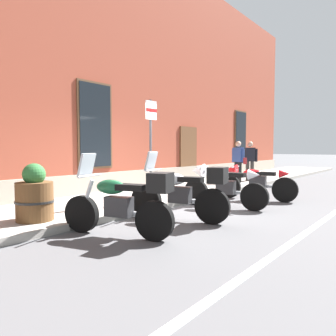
{
  "coord_description": "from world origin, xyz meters",
  "views": [
    {
      "loc": [
        -5.88,
        -4.74,
        1.44
      ],
      "look_at": [
        -0.27,
        -0.18,
        0.99
      ],
      "focal_mm": 33.96,
      "sensor_mm": 36.0,
      "label": 1
    }
  ],
  "objects_px": {
    "motorcycle_red_sport": "(253,180)",
    "parking_sign": "(151,136)",
    "motorcycle_white_sport": "(221,184)",
    "motorcycle_silver_touring": "(183,192)",
    "pedestrian_blue_top": "(238,160)",
    "barrel_planter": "(35,197)",
    "pedestrian_dark_jacket": "(250,159)",
    "motorcycle_green_touring": "(122,202)"
  },
  "relations": [
    {
      "from": "motorcycle_silver_touring",
      "to": "motorcycle_white_sport",
      "type": "xyz_separation_m",
      "value": [
        1.74,
        0.14,
        0.0
      ]
    },
    {
      "from": "motorcycle_red_sport",
      "to": "pedestrian_dark_jacket",
      "type": "xyz_separation_m",
      "value": [
        3.58,
        1.75,
        0.46
      ]
    },
    {
      "from": "motorcycle_red_sport",
      "to": "barrel_planter",
      "type": "relative_size",
      "value": 2.13
    },
    {
      "from": "motorcycle_green_touring",
      "to": "parking_sign",
      "type": "relative_size",
      "value": 0.8
    },
    {
      "from": "parking_sign",
      "to": "motorcycle_white_sport",
      "type": "bearing_deg",
      "value": -48.7
    },
    {
      "from": "motorcycle_green_touring",
      "to": "motorcycle_silver_touring",
      "type": "xyz_separation_m",
      "value": [
        1.53,
        -0.08,
        0.0
      ]
    },
    {
      "from": "motorcycle_green_touring",
      "to": "barrel_planter",
      "type": "relative_size",
      "value": 1.89
    },
    {
      "from": "motorcycle_green_touring",
      "to": "pedestrian_dark_jacket",
      "type": "bearing_deg",
      "value": 11.35
    },
    {
      "from": "pedestrian_dark_jacket",
      "to": "parking_sign",
      "type": "relative_size",
      "value": 0.64
    },
    {
      "from": "motorcycle_red_sport",
      "to": "parking_sign",
      "type": "xyz_separation_m",
      "value": [
        -2.69,
        1.39,
        1.18
      ]
    },
    {
      "from": "motorcycle_silver_touring",
      "to": "pedestrian_dark_jacket",
      "type": "xyz_separation_m",
      "value": [
        6.89,
        1.77,
        0.44
      ]
    },
    {
      "from": "pedestrian_dark_jacket",
      "to": "motorcycle_silver_touring",
      "type": "bearing_deg",
      "value": -165.61
    },
    {
      "from": "pedestrian_dark_jacket",
      "to": "barrel_planter",
      "type": "xyz_separation_m",
      "value": [
        -9.01,
        -0.02,
        -0.44
      ]
    },
    {
      "from": "pedestrian_dark_jacket",
      "to": "barrel_planter",
      "type": "bearing_deg",
      "value": -179.86
    },
    {
      "from": "motorcycle_red_sport",
      "to": "parking_sign",
      "type": "relative_size",
      "value": 0.9
    },
    {
      "from": "motorcycle_white_sport",
      "to": "motorcycle_green_touring",
      "type": "bearing_deg",
      "value": -178.92
    },
    {
      "from": "motorcycle_white_sport",
      "to": "pedestrian_blue_top",
      "type": "relative_size",
      "value": 1.37
    },
    {
      "from": "motorcycle_white_sport",
      "to": "pedestrian_dark_jacket",
      "type": "bearing_deg",
      "value": 17.55
    },
    {
      "from": "motorcycle_green_touring",
      "to": "motorcycle_silver_touring",
      "type": "distance_m",
      "value": 1.54
    },
    {
      "from": "motorcycle_silver_touring",
      "to": "parking_sign",
      "type": "bearing_deg",
      "value": 66.13
    },
    {
      "from": "motorcycle_red_sport",
      "to": "pedestrian_blue_top",
      "type": "bearing_deg",
      "value": 33.72
    },
    {
      "from": "motorcycle_white_sport",
      "to": "pedestrian_blue_top",
      "type": "bearing_deg",
      "value": 21.65
    },
    {
      "from": "pedestrian_blue_top",
      "to": "barrel_planter",
      "type": "xyz_separation_m",
      "value": [
        -8.19,
        -0.11,
        -0.44
      ]
    },
    {
      "from": "pedestrian_dark_jacket",
      "to": "motorcycle_red_sport",
      "type": "bearing_deg",
      "value": -153.92
    },
    {
      "from": "motorcycle_green_touring",
      "to": "pedestrian_blue_top",
      "type": "distance_m",
      "value": 7.82
    },
    {
      "from": "motorcycle_white_sport",
      "to": "motorcycle_red_sport",
      "type": "bearing_deg",
      "value": -4.49
    },
    {
      "from": "pedestrian_blue_top",
      "to": "barrel_planter",
      "type": "bearing_deg",
      "value": -179.22
    },
    {
      "from": "motorcycle_green_touring",
      "to": "motorcycle_white_sport",
      "type": "xyz_separation_m",
      "value": [
        3.27,
        0.06,
        0.01
      ]
    },
    {
      "from": "motorcycle_green_touring",
      "to": "pedestrian_dark_jacket",
      "type": "relative_size",
      "value": 1.25
    },
    {
      "from": "motorcycle_white_sport",
      "to": "barrel_planter",
      "type": "bearing_deg",
      "value": 157.37
    },
    {
      "from": "parking_sign",
      "to": "barrel_planter",
      "type": "relative_size",
      "value": 2.37
    },
    {
      "from": "motorcycle_white_sport",
      "to": "parking_sign",
      "type": "relative_size",
      "value": 0.88
    },
    {
      "from": "motorcycle_silver_touring",
      "to": "pedestrian_dark_jacket",
      "type": "relative_size",
      "value": 1.33
    },
    {
      "from": "pedestrian_blue_top",
      "to": "pedestrian_dark_jacket",
      "type": "relative_size",
      "value": 1.0
    },
    {
      "from": "motorcycle_green_touring",
      "to": "motorcycle_red_sport",
      "type": "height_order",
      "value": "motorcycle_green_touring"
    },
    {
      "from": "motorcycle_white_sport",
      "to": "motorcycle_silver_touring",
      "type": "bearing_deg",
      "value": -175.46
    },
    {
      "from": "parking_sign",
      "to": "motorcycle_green_touring",
      "type": "bearing_deg",
      "value": -148.32
    },
    {
      "from": "pedestrian_blue_top",
      "to": "motorcycle_white_sport",
      "type": "bearing_deg",
      "value": -158.35
    },
    {
      "from": "motorcycle_green_touring",
      "to": "pedestrian_dark_jacket",
      "type": "distance_m",
      "value": 8.61
    },
    {
      "from": "motorcycle_silver_touring",
      "to": "motorcycle_white_sport",
      "type": "bearing_deg",
      "value": 4.54
    },
    {
      "from": "motorcycle_white_sport",
      "to": "barrel_planter",
      "type": "distance_m",
      "value": 4.18
    },
    {
      "from": "motorcycle_silver_touring",
      "to": "pedestrian_dark_jacket",
      "type": "bearing_deg",
      "value": 14.39
    }
  ]
}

